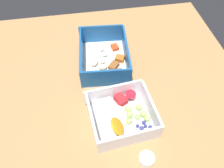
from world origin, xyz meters
TOP-DOWN VIEW (x-y plane):
  - table_surface at (0.00, 0.00)cm, footprint 80.00×80.00cm
  - pasta_container at (-11.48, -0.29)cm, footprint 20.92×15.90cm
  - fruit_bowl at (8.83, 1.40)cm, footprint 16.05×17.15cm
  - paper_cup_liner at (20.67, 4.61)cm, footprint 3.53×3.53cm

SIDE VIEW (x-z plane):
  - table_surface at x=0.00cm, z-range 0.00..2.00cm
  - paper_cup_liner at x=20.67cm, z-range 2.00..4.15cm
  - fruit_bowl at x=8.83cm, z-range 1.04..6.76cm
  - pasta_container at x=-11.48cm, z-range 0.75..7.70cm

